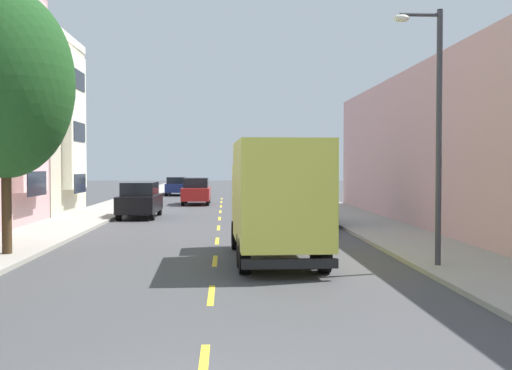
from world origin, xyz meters
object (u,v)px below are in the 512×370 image
Objects in this scene: parked_hatchback_forest at (278,193)px; parked_suv_teal at (308,205)px; parked_pickup_navy at (177,186)px; delivery_box_truck at (276,195)px; moving_red_sedan at (196,191)px; street_lamp at (434,118)px; parked_sedan_burgundy at (270,188)px; street_tree_second at (5,83)px; parked_suv_black at (140,200)px.

parked_suv_teal is (-0.05, -18.28, 0.23)m from parked_hatchback_forest.
parked_pickup_navy is 1.32× the size of parked_hatchback_forest.
delivery_box_truck is 1.46× the size of parked_suv_teal.
moving_red_sedan is (-6.05, -1.68, 0.23)m from parked_hatchback_forest.
street_lamp is 1.30× the size of parked_pickup_navy.
parked_suv_teal reaches higher than parked_hatchback_forest.
parked_pickup_navy is 9.02m from parked_sedan_burgundy.
street_lamp reaches higher than parked_sedan_burgundy.
delivery_box_truck is 1.33× the size of parked_pickup_navy.
parked_pickup_navy is at bearing 103.20° from street_lamp.
street_tree_second is at bearing -110.73° from parked_hatchback_forest.
parked_suv_teal is at bearing -74.63° from parked_pickup_navy.
street_tree_second reaches higher than street_lamp.
parked_hatchback_forest is at bearing 69.27° from street_tree_second.
parked_hatchback_forest is (10.65, 28.15, -4.60)m from street_tree_second.
street_lamp is 4.98m from delivery_box_truck.
street_lamp is at bearing -87.63° from parked_sedan_burgundy.
moving_red_sedan reaches higher than parked_pickup_navy.
moving_red_sedan is (4.60, 26.47, -4.37)m from street_tree_second.
parked_hatchback_forest is (2.45, 29.27, -1.21)m from delivery_box_truck.
delivery_box_truck is (-4.14, 1.72, -2.17)m from street_lamp.
street_tree_second is 1.69× the size of parked_suv_black.
parked_suv_teal is 1.01× the size of moving_red_sedan.
parked_sedan_burgundy is (0.03, 9.28, -0.01)m from parked_hatchback_forest.
parked_pickup_navy is at bearing 99.76° from moving_red_sedan.
parked_hatchback_forest is 0.83× the size of parked_suv_teal.
street_tree_second is 27.22m from moving_red_sedan.
parked_pickup_navy is 1.17× the size of parked_sedan_burgundy.
street_lamp is (12.35, -2.83, -1.21)m from street_tree_second.
delivery_box_truck reaches higher than parked_sedan_burgundy.
parked_suv_teal reaches higher than parked_sedan_burgundy.
parked_suv_teal reaches higher than parked_pickup_navy.
parked_sedan_burgundy is at bearing 74.07° from street_tree_second.
street_tree_second reaches higher than parked_sedan_burgundy.
parked_hatchback_forest reaches higher than parked_sedan_burgundy.
street_lamp is 1.72× the size of parked_hatchback_forest.
street_lamp is 13.21m from parked_suv_teal.
parked_suv_teal is at bearing -90.17° from parked_hatchback_forest.
parked_sedan_burgundy is (8.49, -3.04, -0.08)m from parked_pickup_navy.
delivery_box_truck is 1.56× the size of parked_sedan_burgundy.
moving_red_sedan is (2.41, -14.01, 0.16)m from parked_pickup_navy.
parked_suv_teal is at bearing 97.84° from street_lamp.
street_lamp reaches higher than delivery_box_truck.
street_tree_second reaches higher than parked_hatchback_forest.
parked_suv_black is (-8.60, -22.57, 0.24)m from parked_sedan_burgundy.
street_tree_second is 30.45m from parked_hatchback_forest.
street_lamp is 1.52× the size of parked_sedan_burgundy.
delivery_box_truck is at bearing -7.76° from street_tree_second.
delivery_box_truck is at bearing -81.77° from parked_pickup_navy.
parked_suv_black is (-0.10, -25.61, 0.16)m from parked_pickup_navy.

